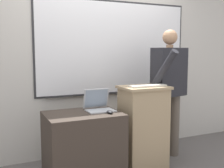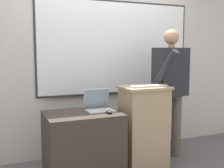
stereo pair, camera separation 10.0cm
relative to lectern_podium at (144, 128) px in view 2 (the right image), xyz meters
The scene contains 7 objects.
back_wall 1.25m from the lectern_podium, 109.55° to the left, with size 6.40×0.17×2.82m.
lectern_podium is the anchor object (origin of this frame).
side_desk 0.78m from the lectern_podium, behind, with size 0.81×0.59×0.76m.
person_presenter 0.70m from the lectern_podium, 18.34° to the left, with size 0.64×0.61×1.70m.
laptop 0.65m from the lectern_podium, behind, with size 0.31×0.28×0.24m.
wireless_keyboard 0.52m from the lectern_podium, 71.70° to the right, with size 0.45×0.14×0.02m.
computer_mouse_by_laptop 0.60m from the lectern_podium, 163.48° to the right, with size 0.06×0.10×0.03m.
Camera 2 is at (-1.32, -2.48, 1.43)m, focal length 45.00 mm.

